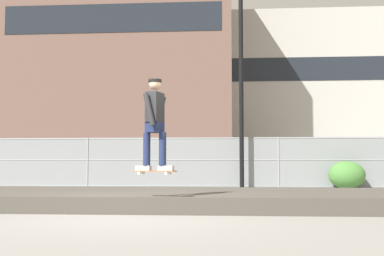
# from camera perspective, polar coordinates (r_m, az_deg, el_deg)

# --- Properties ---
(ground_plane) EXTENTS (120.00, 120.00, 0.00)m
(ground_plane) POSITION_cam_1_polar(r_m,az_deg,el_deg) (8.52, -7.37, -10.34)
(ground_plane) COLOR gray
(gravel_berm) EXTENTS (16.65, 3.56, 0.31)m
(gravel_berm) POSITION_cam_1_polar(r_m,az_deg,el_deg) (10.47, -5.13, -8.32)
(gravel_berm) COLOR #4C473F
(gravel_berm) RESTS_ON ground_plane
(skateboard) EXTENTS (0.82, 0.40, 0.07)m
(skateboard) POSITION_cam_1_polar(r_m,az_deg,el_deg) (8.62, -4.46, -5.14)
(skateboard) COLOR #9E5B33
(skater) EXTENTS (0.72, 0.62, 1.66)m
(skater) POSITION_cam_1_polar(r_m,az_deg,el_deg) (8.65, -4.43, 1.14)
(skater) COLOR #B2ADA8
(skater) RESTS_ON skateboard
(chain_fence) EXTENTS (21.28, 0.06, 1.85)m
(chain_fence) POSITION_cam_1_polar(r_m,az_deg,el_deg) (17.79, -1.23, -4.08)
(chain_fence) COLOR gray
(chain_fence) RESTS_ON ground_plane
(street_lamp) EXTENTS (0.44, 0.44, 7.65)m
(street_lamp) POSITION_cam_1_polar(r_m,az_deg,el_deg) (17.65, 5.82, 8.22)
(street_lamp) COLOR black
(street_lamp) RESTS_ON ground_plane
(parked_car_near) EXTENTS (4.45, 2.05, 1.66)m
(parked_car_near) POSITION_cam_1_polar(r_m,az_deg,el_deg) (21.73, -16.12, -4.17)
(parked_car_near) COLOR maroon
(parked_car_near) RESTS_ON ground_plane
(library_building) EXTENTS (20.49, 11.62, 21.38)m
(library_building) POSITION_cam_1_polar(r_m,az_deg,el_deg) (47.70, -7.87, 7.77)
(library_building) COLOR brown
(library_building) RESTS_ON ground_plane
(office_block) EXTENTS (22.42, 14.61, 17.29)m
(office_block) POSITION_cam_1_polar(r_m,az_deg,el_deg) (59.02, 11.25, 3.52)
(office_block) COLOR #B2AFA8
(office_block) RESTS_ON ground_plane
(shrub_left) EXTENTS (1.26, 1.03, 0.98)m
(shrub_left) POSITION_cam_1_polar(r_m,az_deg,el_deg) (17.74, 17.85, -5.32)
(shrub_left) COLOR #477F38
(shrub_left) RESTS_ON ground_plane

